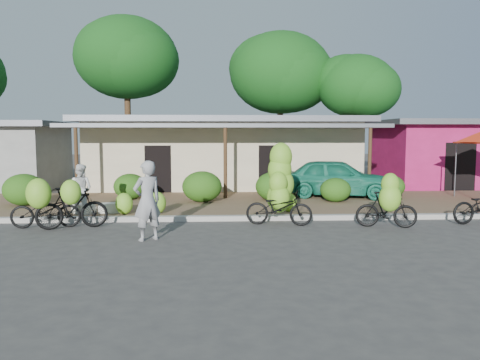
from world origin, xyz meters
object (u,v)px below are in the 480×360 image
object	(u,v)px
tree_near_right	(352,85)
teal_van	(337,178)
sack_near	(112,208)
vendor	(147,201)
bike_far_left	(44,207)
tree_far_center	(124,56)
bike_right	(387,205)
bike_center	(280,192)
bike_left	(72,206)
bystander	(80,189)
sack_far	(84,209)
tree_center_right	(277,71)

from	to	relation	value
tree_near_right	teal_van	size ratio (longest dim) A/B	1.60
sack_near	vendor	distance (m)	3.83
bike_far_left	sack_near	xyz separation A→B (m)	(1.41, 1.85, -0.32)
tree_far_center	tree_near_right	size ratio (longest dim) A/B	1.32
tree_far_center	bike_right	xyz separation A→B (m)	(9.98, -15.53, -6.41)
tree_far_center	bike_right	distance (m)	19.54
bike_far_left	teal_van	distance (m)	10.71
bike_far_left	bike_right	size ratio (longest dim) A/B	1.12
bike_far_left	bike_center	world-z (taller)	bike_center
bike_left	bike_center	world-z (taller)	bike_center
tree_near_right	bystander	xyz separation A→B (m)	(-11.81, -11.93, -4.47)
tree_far_center	sack_near	world-z (taller)	tree_far_center
sack_near	teal_van	bearing A→B (deg)	22.80
vendor	bystander	world-z (taller)	vendor
tree_near_right	bike_far_left	world-z (taller)	tree_near_right
bike_center	sack_far	xyz separation A→B (m)	(-5.93, 1.27, -0.66)
bike_center	teal_van	bearing A→B (deg)	-18.73
bystander	teal_van	distance (m)	9.55
vendor	bystander	bearing A→B (deg)	-85.86
sack_far	bystander	size ratio (longest dim) A/B	0.49
tree_far_center	sack_far	size ratio (longest dim) A/B	12.42
bike_far_left	bike_left	world-z (taller)	bike_far_left
tree_center_right	bike_center	bearing A→B (deg)	-96.92
bike_right	teal_van	bearing A→B (deg)	12.61
bike_far_left	teal_van	world-z (taller)	teal_van
sack_far	bike_right	bearing A→B (deg)	-14.19
tree_center_right	bike_left	world-z (taller)	tree_center_right
tree_far_center	tree_center_right	world-z (taller)	tree_far_center
tree_center_right	tree_near_right	size ratio (longest dim) A/B	1.23
sack_near	bystander	distance (m)	1.12
tree_near_right	tree_far_center	bearing A→B (deg)	173.42
bike_center	bystander	xyz separation A→B (m)	(-5.98, 1.15, -0.03)
tree_far_center	vendor	distance (m)	18.08
vendor	teal_van	bearing A→B (deg)	-167.25
tree_near_right	sack_near	xyz separation A→B (m)	(-10.91, -11.70, -5.09)
bike_center	bike_right	xyz separation A→B (m)	(2.81, -0.94, -0.27)
tree_center_right	sack_far	size ratio (longest dim) A/B	11.53
tree_far_center	bystander	world-z (taller)	tree_far_center
bike_center	bystander	world-z (taller)	bike_center
sack_far	bike_far_left	bearing A→B (deg)	-107.80
sack_near	tree_center_right	bearing A→B (deg)	63.25
tree_far_center	bike_left	size ratio (longest dim) A/B	4.76
tree_far_center	sack_far	distance (m)	15.01
bike_right	bystander	size ratio (longest dim) A/B	1.11
bike_right	vendor	distance (m)	6.39
bike_left	sack_near	size ratio (longest dim) A/B	2.30
bike_left	bike_center	size ratio (longest dim) A/B	0.84
bike_far_left	bike_center	distance (m)	6.51
bike_right	sack_far	world-z (taller)	bike_right
bike_center	tree_center_right	bearing A→B (deg)	5.67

